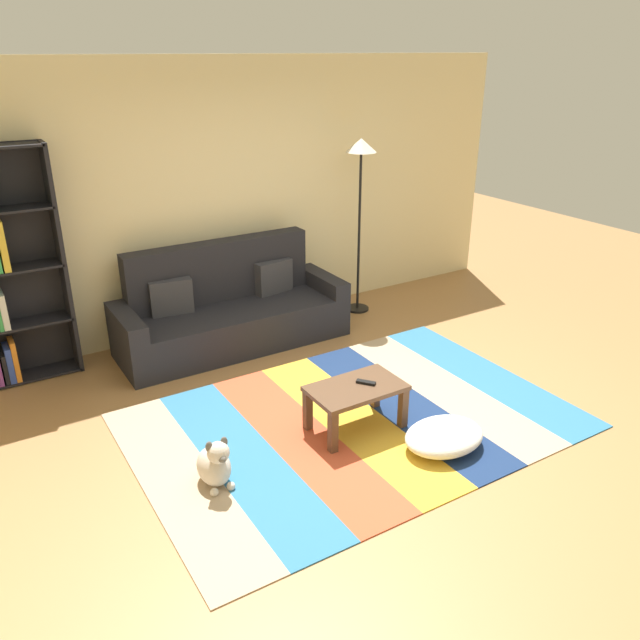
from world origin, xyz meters
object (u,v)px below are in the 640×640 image
pouf (444,436)px  standing_lamp (361,169)px  dog (215,464)px  couch (230,311)px  tv_remote (366,382)px  coffee_table (356,394)px

pouf → standing_lamp: standing_lamp is taller
pouf → dog: size_ratio=1.59×
couch → standing_lamp: standing_lamp is taller
couch → pouf: bearing=-77.3°
couch → pouf: couch is taller
dog → tv_remote: size_ratio=2.65×
couch → coffee_table: size_ratio=3.10×
couch → coffee_table: (0.17, -1.96, -0.03)m
tv_remote → dog: bearing=145.4°
coffee_table → dog: bearing=-176.4°
couch → standing_lamp: (1.58, 0.05, 1.25)m
coffee_table → dog: (-1.20, -0.07, -0.14)m
couch → standing_lamp: bearing=1.9°
pouf → dog: bearing=162.9°
couch → tv_remote: bearing=-82.6°
pouf → standing_lamp: (1.01, 2.59, 1.48)m
couch → standing_lamp: 2.02m
standing_lamp → tv_remote: bearing=-123.3°
standing_lamp → coffee_table: bearing=-125.1°
couch → pouf: size_ratio=3.58×
couch → tv_remote: 1.99m
coffee_table → pouf: 0.73m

